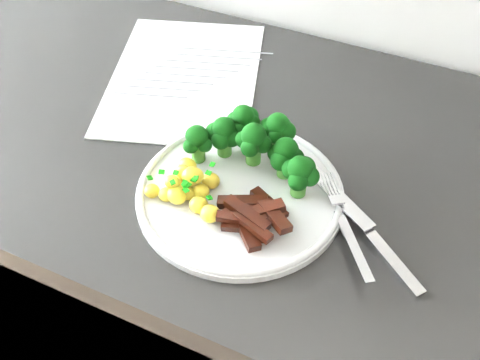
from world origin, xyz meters
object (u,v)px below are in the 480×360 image
(plate, at_px, (240,192))
(fork, at_px, (347,228))
(knife, at_px, (375,242))
(counter, at_px, (210,299))
(broccoli, at_px, (258,142))
(potatoes, at_px, (188,187))
(recipe_paper, at_px, (185,76))
(beef_strips, at_px, (253,217))

(plate, height_order, fork, fork)
(knife, bearing_deg, counter, 161.18)
(plate, relative_size, knife, 1.43)
(broccoli, bearing_deg, counter, 160.08)
(potatoes, bearing_deg, recipe_paper, 120.15)
(plate, xyz_separation_m, potatoes, (-0.06, -0.03, 0.02))
(plate, distance_m, beef_strips, 0.06)
(potatoes, distance_m, beef_strips, 0.09)
(counter, distance_m, plate, 0.47)
(recipe_paper, relative_size, broccoli, 2.02)
(beef_strips, bearing_deg, counter, 137.39)
(counter, xyz_separation_m, knife, (0.28, -0.10, 0.45))
(beef_strips, bearing_deg, knife, 14.06)
(counter, xyz_separation_m, recipe_paper, (-0.08, 0.10, 0.44))
(potatoes, relative_size, beef_strips, 0.98)
(broccoli, xyz_separation_m, knife, (0.18, -0.06, -0.04))
(counter, height_order, knife, knife)
(recipe_paper, height_order, broccoli, broccoli)
(plate, xyz_separation_m, broccoli, (-0.00, 0.05, 0.04))
(plate, bearing_deg, broccoli, 90.12)
(counter, bearing_deg, recipe_paper, 127.86)
(potatoes, distance_m, knife, 0.23)
(beef_strips, height_order, knife, beef_strips)
(broccoli, distance_m, beef_strips, 0.10)
(plate, relative_size, broccoli, 1.41)
(potatoes, bearing_deg, plate, 28.60)
(counter, bearing_deg, knife, -18.82)
(plate, distance_m, knife, 0.18)
(knife, bearing_deg, plate, 178.42)
(plate, bearing_deg, fork, -3.00)
(beef_strips, height_order, fork, beef_strips)
(counter, height_order, beef_strips, beef_strips)
(counter, distance_m, potatoes, 0.48)
(plate, distance_m, fork, 0.14)
(recipe_paper, distance_m, potatoes, 0.26)
(broccoli, height_order, beef_strips, broccoli)
(recipe_paper, bearing_deg, counter, -52.14)
(fork, distance_m, knife, 0.04)
(potatoes, bearing_deg, counter, 112.61)
(plate, height_order, potatoes, potatoes)
(counter, xyz_separation_m, broccoli, (0.11, -0.04, 0.49))
(beef_strips, xyz_separation_m, fork, (0.10, 0.03, -0.00))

